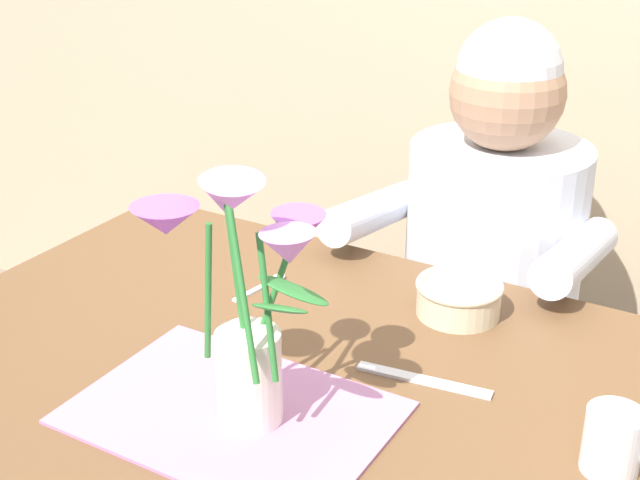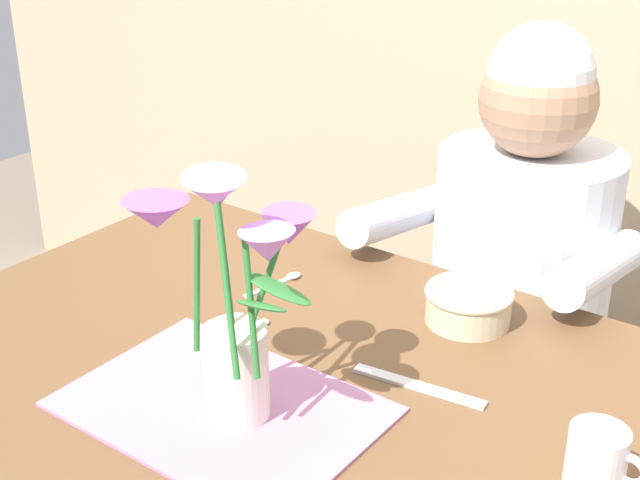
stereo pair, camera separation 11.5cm
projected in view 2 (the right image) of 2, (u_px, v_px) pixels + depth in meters
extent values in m
cube|color=brown|center=(298.00, 380.00, 1.24)|extent=(1.20, 0.80, 0.04)
cylinder|color=brown|center=(200.00, 372.00, 1.94)|extent=(0.06, 0.06, 0.70)
cylinder|color=#4C4C56|center=(500.00, 465.00, 1.88)|extent=(0.30, 0.30, 0.40)
cylinder|color=silver|center=(520.00, 277.00, 1.69)|extent=(0.34, 0.34, 0.50)
sphere|color=#A37A5B|center=(538.00, 99.00, 1.55)|extent=(0.21, 0.21, 0.21)
sphere|color=silver|center=(541.00, 77.00, 1.53)|extent=(0.19, 0.19, 0.19)
cylinder|color=silver|center=(400.00, 214.00, 1.64)|extent=(0.07, 0.33, 0.12)
cylinder|color=silver|center=(598.00, 268.00, 1.43)|extent=(0.07, 0.33, 0.12)
cube|color=#B275A3|center=(222.00, 407.00, 1.14)|extent=(0.40, 0.28, 0.00)
cylinder|color=silver|center=(237.00, 374.00, 1.10)|extent=(0.08, 0.08, 0.13)
cylinder|color=#2D7533|center=(251.00, 305.00, 1.03)|extent=(0.04, 0.03, 0.18)
cone|color=#CC7FDB|center=(268.00, 246.00, 0.96)|extent=(0.08, 0.08, 0.04)
sphere|color=#E5D14C|center=(268.00, 242.00, 0.96)|extent=(0.02, 0.02, 0.02)
cylinder|color=#2D7533|center=(262.00, 293.00, 1.08)|extent=(0.05, 0.03, 0.15)
cone|color=#A351B7|center=(289.00, 229.00, 1.07)|extent=(0.09, 0.09, 0.04)
sphere|color=#E5D14C|center=(289.00, 225.00, 1.07)|extent=(0.02, 0.02, 0.02)
cylinder|color=#2D7533|center=(226.00, 276.00, 1.07)|extent=(0.04, 0.02, 0.20)
cone|color=#CC7FDB|center=(216.00, 193.00, 1.05)|extent=(0.09, 0.09, 0.05)
sphere|color=#E5D14C|center=(216.00, 189.00, 1.05)|extent=(0.02, 0.02, 0.02)
cylinder|color=#2D7533|center=(197.00, 287.00, 1.07)|extent=(0.02, 0.01, 0.18)
cone|color=#A351B7|center=(156.00, 214.00, 1.04)|extent=(0.10, 0.11, 0.04)
sphere|color=#E5D14C|center=(156.00, 210.00, 1.04)|extent=(0.02, 0.02, 0.02)
cylinder|color=#2D7533|center=(226.00, 279.00, 1.02)|extent=(0.08, 0.06, 0.22)
cone|color=#CC7FDB|center=(214.00, 191.00, 0.95)|extent=(0.10, 0.10, 0.04)
sphere|color=#E5D14C|center=(214.00, 187.00, 0.95)|extent=(0.02, 0.02, 0.02)
ellipsoid|color=#2D7533|center=(277.00, 288.00, 1.03)|extent=(0.10, 0.06, 0.04)
ellipsoid|color=#2D7533|center=(261.00, 306.00, 1.01)|extent=(0.10, 0.06, 0.05)
cylinder|color=beige|center=(468.00, 307.00, 1.34)|extent=(0.13, 0.13, 0.05)
torus|color=beige|center=(469.00, 292.00, 1.33)|extent=(0.14, 0.14, 0.01)
cube|color=silver|center=(418.00, 386.00, 1.19)|extent=(0.19, 0.04, 0.00)
cylinder|color=silver|center=(595.00, 462.00, 0.98)|extent=(0.07, 0.07, 0.08)
torus|color=silver|center=(629.00, 472.00, 0.96)|extent=(0.04, 0.01, 0.04)
cube|color=silver|center=(226.00, 331.00, 1.32)|extent=(0.06, 0.09, 0.00)
ellipsoid|color=silver|center=(261.00, 322.00, 1.34)|extent=(0.03, 0.03, 0.01)
cube|color=silver|center=(269.00, 287.00, 1.45)|extent=(0.03, 0.10, 0.00)
ellipsoid|color=silver|center=(294.00, 276.00, 1.49)|extent=(0.02, 0.03, 0.01)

